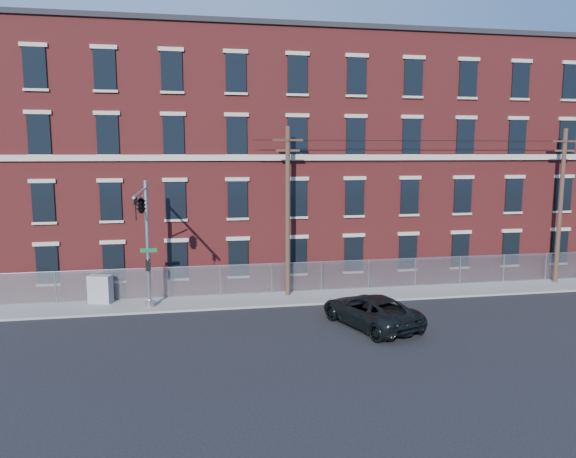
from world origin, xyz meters
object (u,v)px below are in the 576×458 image
(utility_pole_near, at_px, (288,208))
(utility_cabinet, at_px, (100,289))
(pickup_truck, at_px, (370,311))
(traffic_signal_mast, at_px, (143,217))

(utility_pole_near, height_order, utility_cabinet, utility_pole_near)
(utility_cabinet, bearing_deg, utility_pole_near, 17.65)
(utility_pole_near, height_order, pickup_truck, utility_pole_near)
(traffic_signal_mast, distance_m, pickup_truck, 12.28)
(pickup_truck, distance_m, utility_cabinet, 15.25)
(traffic_signal_mast, height_order, utility_pole_near, utility_pole_near)
(utility_pole_near, distance_m, pickup_truck, 8.29)
(traffic_signal_mast, relative_size, utility_pole_near, 0.70)
(utility_cabinet, bearing_deg, pickup_truck, -6.25)
(utility_pole_near, relative_size, pickup_truck, 1.73)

